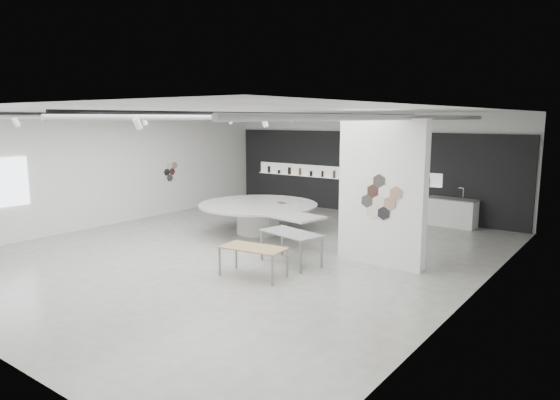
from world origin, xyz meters
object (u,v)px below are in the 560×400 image
Objects in this scene: display_island at (259,214)px; sample_table_stone at (291,235)px; sample_table_wood at (253,249)px; partition_column at (382,193)px; kitchen_counter at (451,212)px.

display_island reaches higher than sample_table_stone.
sample_table_wood is at bearing -94.31° from sample_table_stone.
display_island is at bearing 127.16° from sample_table_wood.
partition_column is 2.46m from sample_table_stone.
kitchen_counter is (1.78, 6.81, -0.26)m from sample_table_stone.
sample_table_wood is at bearing -42.95° from display_island.
partition_column reaches higher than kitchen_counter.
partition_column reaches higher than sample_table_wood.
display_island is at bearing -130.22° from kitchen_counter.
sample_table_wood is at bearing -125.76° from partition_column.
sample_table_stone is at bearing 85.69° from sample_table_wood.
partition_column is 3.46m from sample_table_wood.
partition_column reaches higher than sample_table_stone.
sample_table_wood is (2.62, -3.46, 0.03)m from display_island.
sample_table_stone is (-1.80, -1.29, -1.06)m from partition_column.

